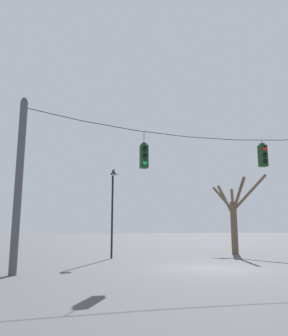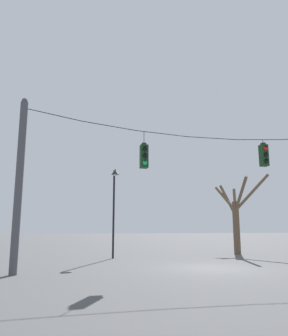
% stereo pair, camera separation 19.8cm
% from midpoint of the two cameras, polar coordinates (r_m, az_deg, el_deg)
% --- Properties ---
extents(ground_plane, '(200.00, 200.00, 0.00)m').
position_cam_midpoint_polar(ground_plane, '(15.79, 12.35, -16.68)').
color(ground_plane, '#4C4C4F').
extents(utility_pole_left, '(0.31, 0.31, 7.20)m').
position_cam_midpoint_polar(utility_pole_left, '(14.11, -20.56, -2.42)').
color(utility_pole_left, '#4C4C51').
rests_on(utility_pole_left, ground_plane).
extents(span_wire, '(16.96, 0.03, 0.85)m').
position_cam_midpoint_polar(span_wire, '(15.86, 12.21, 6.05)').
color(span_wire, black).
extents(traffic_light_over_intersection, '(0.34, 0.58, 1.67)m').
position_cam_midpoint_polar(traffic_light_over_intersection, '(14.51, 0.39, 2.07)').
color(traffic_light_over_intersection, '#143819').
extents(traffic_light_near_left_pole, '(0.34, 0.58, 1.30)m').
position_cam_midpoint_polar(traffic_light_near_left_pole, '(16.85, 20.45, 2.11)').
color(traffic_light_near_left_pole, '#143819').
extents(street_lamp, '(0.48, 0.83, 5.34)m').
position_cam_midpoint_polar(street_lamp, '(20.08, -4.89, -4.25)').
color(street_lamp, black).
rests_on(street_lamp, ground_plane).
extents(bare_tree, '(2.95, 4.40, 5.71)m').
position_cam_midpoint_polar(bare_tree, '(24.72, 16.01, -7.59)').
color(bare_tree, brown).
rests_on(bare_tree, ground_plane).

